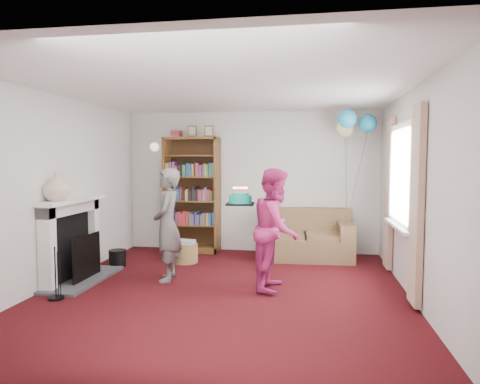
% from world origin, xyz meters
% --- Properties ---
extents(ground, '(5.00, 5.00, 0.00)m').
position_xyz_m(ground, '(0.00, 0.00, 0.00)').
color(ground, black).
rests_on(ground, ground).
extents(wall_back, '(4.50, 0.02, 2.50)m').
position_xyz_m(wall_back, '(0.00, 2.51, 1.25)').
color(wall_back, silver).
rests_on(wall_back, ground).
extents(wall_left, '(0.02, 5.00, 2.50)m').
position_xyz_m(wall_left, '(-2.26, 0.00, 1.25)').
color(wall_left, silver).
rests_on(wall_left, ground).
extents(wall_right, '(0.02, 5.00, 2.50)m').
position_xyz_m(wall_right, '(2.26, 0.00, 1.25)').
color(wall_right, silver).
rests_on(wall_right, ground).
extents(ceiling, '(4.50, 5.00, 0.01)m').
position_xyz_m(ceiling, '(0.00, 0.00, 2.50)').
color(ceiling, white).
rests_on(ceiling, wall_back).
extents(fireplace, '(0.55, 1.80, 1.12)m').
position_xyz_m(fireplace, '(-2.09, 0.19, 0.51)').
color(fireplace, '#3F3F42').
rests_on(fireplace, ground).
extents(window_bay, '(0.14, 2.02, 2.20)m').
position_xyz_m(window_bay, '(2.21, 0.60, 1.20)').
color(window_bay, white).
rests_on(window_bay, ground).
extents(wall_sconce, '(0.16, 0.23, 0.16)m').
position_xyz_m(wall_sconce, '(-1.75, 2.36, 1.88)').
color(wall_sconce, gold).
rests_on(wall_sconce, ground).
extents(bookcase, '(0.97, 0.42, 2.25)m').
position_xyz_m(bookcase, '(-1.03, 2.30, 1.00)').
color(bookcase, '#472B14').
rests_on(bookcase, ground).
extents(sofa, '(1.55, 0.82, 0.82)m').
position_xyz_m(sofa, '(0.98, 2.06, 0.31)').
color(sofa, brown).
rests_on(sofa, ground).
extents(wicker_basket, '(0.40, 0.40, 0.36)m').
position_xyz_m(wicker_basket, '(-0.91, 1.43, 0.16)').
color(wicker_basket, olive).
rests_on(wicker_basket, ground).
extents(person_striped, '(0.46, 0.61, 1.53)m').
position_xyz_m(person_striped, '(-0.86, 0.42, 0.77)').
color(person_striped, black).
rests_on(person_striped, ground).
extents(person_magenta, '(0.66, 0.81, 1.54)m').
position_xyz_m(person_magenta, '(0.63, 0.27, 0.77)').
color(person_magenta, '#B12362').
rests_on(person_magenta, ground).
extents(birthday_cake, '(0.35, 0.35, 0.22)m').
position_xyz_m(birthday_cake, '(0.17, 0.24, 1.14)').
color(birthday_cake, black).
rests_on(birthday_cake, ground).
extents(balloons, '(0.62, 0.67, 1.79)m').
position_xyz_m(balloons, '(1.72, 1.92, 2.22)').
color(balloons, '#3F3F3F').
rests_on(balloons, ground).
extents(mantel_vase, '(0.35, 0.35, 0.36)m').
position_xyz_m(mantel_vase, '(-2.12, -0.15, 1.30)').
color(mantel_vase, beige).
rests_on(mantel_vase, fireplace).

